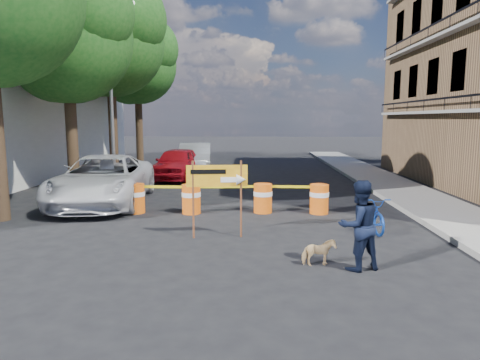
# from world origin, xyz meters

# --- Properties ---
(ground) EXTENTS (120.00, 120.00, 0.00)m
(ground) POSITION_xyz_m (0.00, 0.00, 0.00)
(ground) COLOR black
(ground) RESTS_ON ground
(sidewalk_east) EXTENTS (2.40, 40.00, 0.15)m
(sidewalk_east) POSITION_xyz_m (6.20, 6.00, 0.07)
(sidewalk_east) COLOR gray
(sidewalk_east) RESTS_ON ground
(tree_mid_a) EXTENTS (5.25, 5.00, 8.68)m
(tree_mid_a) POSITION_xyz_m (-6.74, 7.00, 6.01)
(tree_mid_a) COLOR #332316
(tree_mid_a) RESTS_ON ground
(tree_mid_b) EXTENTS (5.67, 5.40, 9.62)m
(tree_mid_b) POSITION_xyz_m (-6.73, 12.00, 6.71)
(tree_mid_b) COLOR #332316
(tree_mid_b) RESTS_ON ground
(tree_far) EXTENTS (5.04, 4.80, 8.84)m
(tree_far) POSITION_xyz_m (-6.74, 17.00, 6.22)
(tree_far) COLOR #332316
(tree_far) RESTS_ON ground
(streetlamp) EXTENTS (1.25, 0.18, 8.00)m
(streetlamp) POSITION_xyz_m (-5.93, 9.50, 4.38)
(streetlamp) COLOR gray
(streetlamp) RESTS_ON ground
(barrel_far_left) EXTENTS (0.58, 0.58, 0.90)m
(barrel_far_left) POSITION_xyz_m (-3.24, 3.08, 0.47)
(barrel_far_left) COLOR orange
(barrel_far_left) RESTS_ON ground
(barrel_mid_left) EXTENTS (0.58, 0.58, 0.90)m
(barrel_mid_left) POSITION_xyz_m (-1.51, 3.05, 0.47)
(barrel_mid_left) COLOR orange
(barrel_mid_left) RESTS_ON ground
(barrel_mid_right) EXTENTS (0.58, 0.58, 0.90)m
(barrel_mid_right) POSITION_xyz_m (0.67, 3.25, 0.47)
(barrel_mid_right) COLOR orange
(barrel_mid_right) RESTS_ON ground
(barrel_far_right) EXTENTS (0.58, 0.58, 0.90)m
(barrel_far_right) POSITION_xyz_m (2.39, 3.18, 0.47)
(barrel_far_right) COLOR orange
(barrel_far_right) RESTS_ON ground
(detour_sign) EXTENTS (1.46, 0.30, 1.89)m
(detour_sign) POSITION_xyz_m (-0.30, 0.42, 1.38)
(detour_sign) COLOR #592D19
(detour_sign) RESTS_ON ground
(pedestrian) EXTENTS (1.02, 0.91, 1.74)m
(pedestrian) POSITION_xyz_m (2.39, -1.73, 0.87)
(pedestrian) COLOR black
(pedestrian) RESTS_ON ground
(bicycle) EXTENTS (0.72, 0.99, 1.75)m
(bicycle) POSITION_xyz_m (3.41, 1.20, 0.87)
(bicycle) COLOR #143FA7
(bicycle) RESTS_ON ground
(dog) EXTENTS (0.69, 0.41, 0.54)m
(dog) POSITION_xyz_m (1.67, -1.56, 0.27)
(dog) COLOR #E6C184
(dog) RESTS_ON ground
(suv_white) EXTENTS (3.26, 6.13, 1.64)m
(suv_white) POSITION_xyz_m (-4.70, 4.45, 0.82)
(suv_white) COLOR silver
(suv_white) RESTS_ON ground
(sedan_red) EXTENTS (2.13, 4.54, 1.50)m
(sedan_red) POSITION_xyz_m (-3.31, 10.64, 0.75)
(sedan_red) COLOR maroon
(sedan_red) RESTS_ON ground
(sedan_silver) EXTENTS (2.08, 4.88, 1.57)m
(sedan_silver) POSITION_xyz_m (-2.80, 13.34, 0.78)
(sedan_silver) COLOR #9EA1A5
(sedan_silver) RESTS_ON ground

